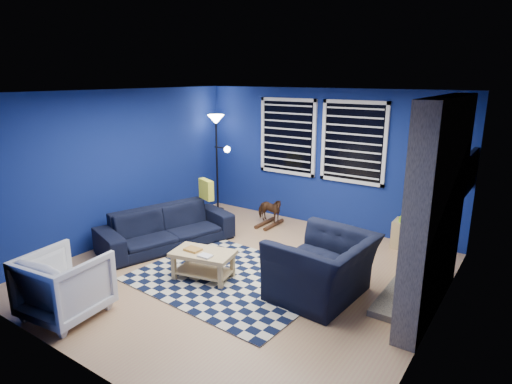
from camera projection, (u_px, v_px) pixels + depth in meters
floor at (243, 273)px, 6.06m from camera, size 5.00×5.00×0.00m
ceiling at (242, 92)px, 5.41m from camera, size 5.00×5.00×0.00m
wall_back at (324, 159)px, 7.72m from camera, size 5.00×0.00×5.00m
wall_left at (121, 166)px, 7.10m from camera, size 0.00×5.00×5.00m
wall_right at (440, 223)px, 4.37m from camera, size 0.00×5.00×5.00m
fireplace at (436, 213)px, 4.86m from camera, size 0.65×2.00×2.50m
window_left at (287, 137)px, 8.01m from camera, size 1.17×0.06×1.42m
window_right at (353, 143)px, 7.30m from camera, size 1.17×0.06×1.42m
tv at (469, 173)px, 5.95m from camera, size 0.07×1.00×0.58m
rug at (232, 278)px, 5.89m from camera, size 2.62×2.15×0.02m
sofa at (167, 228)px, 6.96m from camera, size 2.30×1.46×0.63m
armchair_big at (323, 267)px, 5.33m from camera, size 1.30×1.16×0.80m
armchair_bent at (65, 285)px, 4.91m from camera, size 0.91×0.93×0.77m
rocking_horse at (269, 210)px, 7.91m from camera, size 0.25×0.56×0.47m
coffee_table at (203, 259)px, 5.82m from camera, size 0.92×0.65×0.42m
cabinet at (410, 234)px, 6.87m from camera, size 0.55×0.38×0.54m
floor_lamp at (217, 133)px, 8.44m from camera, size 0.54×0.33×1.97m
throw_pillow at (206, 189)px, 7.41m from camera, size 0.38×0.24×0.35m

